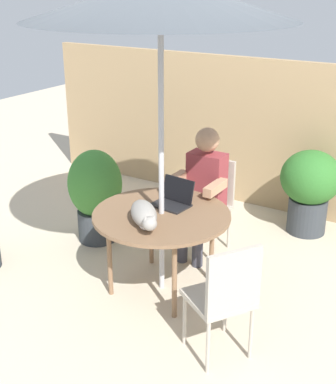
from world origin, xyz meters
The scene contains 10 objects.
ground_plane centered at (0.00, 0.00, 0.00)m, with size 14.00×14.00×0.00m, color beige.
fence_back centered at (0.00, 2.12, 0.84)m, with size 5.70×0.08×1.68m, color tan.
patio_table centered at (0.00, 0.00, 0.65)m, with size 1.13×1.13×0.70m.
chair_occupied centered at (0.00, 0.87, 0.53)m, with size 0.40×0.40×0.89m.
chair_empty centered at (0.85, -0.54, 0.53)m, with size 0.55×0.55×0.89m.
person_seated centered at (0.00, 0.71, 0.70)m, with size 0.48×0.48×1.23m.
laptop centered at (-0.01, 0.21, 0.76)m, with size 0.33×0.28×0.21m.
cat centered at (0.01, -0.26, 0.78)m, with size 0.47×0.51×0.17m.
potted_plant_near_fence centered at (0.70, 1.71, 0.51)m, with size 0.61×0.61×0.88m.
potted_plant_by_chair centered at (-1.04, 0.43, 0.52)m, with size 0.53×0.53×0.94m.
Camera 1 is at (2.10, -3.30, 2.48)m, focal length 49.51 mm.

